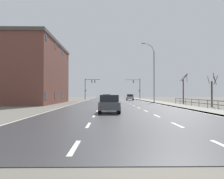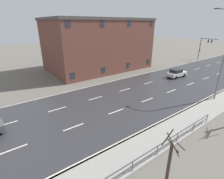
{
  "view_description": "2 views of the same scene",
  "coord_description": "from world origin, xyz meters",
  "px_view_note": "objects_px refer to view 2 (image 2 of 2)",
  "views": [
    {
      "loc": [
        -1.32,
        -5.6,
        1.65
      ],
      "look_at": [
        -0.18,
        60.37,
        2.83
      ],
      "focal_mm": 39.84,
      "sensor_mm": 36.0,
      "label": 1
    },
    {
      "loc": [
        16.11,
        18.2,
        9.75
      ],
      "look_at": [
        0.0,
        30.13,
        1.8
      ],
      "focal_mm": 26.95,
      "sensor_mm": 36.0,
      "label": 2
    }
  ],
  "objects_px": {
    "traffic_signal_left": "(204,45)",
    "brick_building": "(98,44)",
    "car_mid_centre": "(177,73)",
    "street_lamp_midground": "(223,58)"
  },
  "relations": [
    {
      "from": "street_lamp_midground",
      "to": "car_mid_centre",
      "type": "relative_size",
      "value": 2.75
    },
    {
      "from": "brick_building",
      "to": "traffic_signal_left",
      "type": "bearing_deg",
      "value": 70.86
    },
    {
      "from": "traffic_signal_left",
      "to": "car_mid_centre",
      "type": "relative_size",
      "value": 1.45
    },
    {
      "from": "traffic_signal_left",
      "to": "brick_building",
      "type": "relative_size",
      "value": 0.28
    },
    {
      "from": "traffic_signal_left",
      "to": "street_lamp_midground",
      "type": "bearing_deg",
      "value": -59.9
    },
    {
      "from": "traffic_signal_left",
      "to": "car_mid_centre",
      "type": "height_order",
      "value": "traffic_signal_left"
    },
    {
      "from": "traffic_signal_left",
      "to": "brick_building",
      "type": "distance_m",
      "value": 29.75
    },
    {
      "from": "car_mid_centre",
      "to": "traffic_signal_left",
      "type": "bearing_deg",
      "value": 107.52
    },
    {
      "from": "car_mid_centre",
      "to": "brick_building",
      "type": "bearing_deg",
      "value": -148.75
    },
    {
      "from": "traffic_signal_left",
      "to": "car_mid_centre",
      "type": "bearing_deg",
      "value": -75.08
    }
  ]
}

